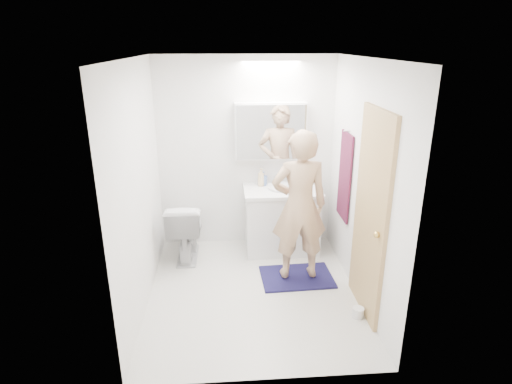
{
  "coord_description": "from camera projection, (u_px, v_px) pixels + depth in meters",
  "views": [
    {
      "loc": [
        -0.26,
        -3.88,
        2.54
      ],
      "look_at": [
        0.05,
        0.25,
        1.05
      ],
      "focal_mm": 29.51,
      "sensor_mm": 36.0,
      "label": 1
    }
  ],
  "objects": [
    {
      "name": "person",
      "position": [
        299.0,
        206.0,
        4.49
      ],
      "size": [
        0.62,
        0.42,
        1.66
      ],
      "primitive_type": "imported",
      "rotation": [
        0.0,
        0.0,
        3.18
      ],
      "color": "tan",
      "rests_on": "bath_rug"
    },
    {
      "name": "soap_bottle_a",
      "position": [
        261.0,
        177.0,
        5.26
      ],
      "size": [
        0.12,
        0.12,
        0.23
      ],
      "primitive_type": "imported",
      "rotation": [
        0.0,
        0.0,
        0.55
      ],
      "color": "#CFB586",
      "rests_on": "countertop"
    },
    {
      "name": "towel_hook",
      "position": [
        347.0,
        131.0,
        4.56
      ],
      "size": [
        0.07,
        0.02,
        0.02
      ],
      "primitive_type": "cylinder",
      "rotation": [
        0.0,
        1.57,
        0.0
      ],
      "color": "silver",
      "rests_on": "wall_right"
    },
    {
      "name": "countertop",
      "position": [
        282.0,
        191.0,
        5.19
      ],
      "size": [
        0.95,
        0.58,
        0.04
      ],
      "primitive_type": "cube",
      "color": "white",
      "rests_on": "vanity_cabinet"
    },
    {
      "name": "toilet",
      "position": [
        186.0,
        229.0,
        5.14
      ],
      "size": [
        0.43,
        0.73,
        0.74
      ],
      "primitive_type": "imported",
      "rotation": [
        0.0,
        0.0,
        3.13
      ],
      "color": "silver",
      "rests_on": "floor"
    },
    {
      "name": "door",
      "position": [
        370.0,
        216.0,
        3.93
      ],
      "size": [
        0.04,
        0.8,
        2.0
      ],
      "primitive_type": "cube",
      "color": "tan",
      "rests_on": "wall_right"
    },
    {
      "name": "faucet",
      "position": [
        280.0,
        178.0,
        5.36
      ],
      "size": [
        0.02,
        0.02,
        0.16
      ],
      "primitive_type": "cylinder",
      "color": "silver",
      "rests_on": "countertop"
    },
    {
      "name": "vanity_cabinet",
      "position": [
        282.0,
        221.0,
        5.33
      ],
      "size": [
        0.9,
        0.55,
        0.78
      ],
      "primitive_type": "cube",
      "color": "silver",
      "rests_on": "floor"
    },
    {
      "name": "bath_rug",
      "position": [
        297.0,
        277.0,
        4.78
      ],
      "size": [
        0.82,
        0.58,
        0.02
      ],
      "primitive_type": "cube",
      "rotation": [
        0.0,
        0.0,
        0.04
      ],
      "color": "#171543",
      "rests_on": "floor"
    },
    {
      "name": "mirror_panel",
      "position": [
        271.0,
        133.0,
        5.07
      ],
      "size": [
        0.84,
        0.01,
        0.66
      ],
      "primitive_type": "cube",
      "color": "silver",
      "rests_on": "medicine_cabinet"
    },
    {
      "name": "floor",
      "position": [
        253.0,
        292.0,
        4.52
      ],
      "size": [
        2.5,
        2.5,
        0.0
      ],
      "primitive_type": "plane",
      "color": "silver",
      "rests_on": "ground"
    },
    {
      "name": "towel",
      "position": [
        345.0,
        177.0,
        4.74
      ],
      "size": [
        0.02,
        0.42,
        1.0
      ],
      "primitive_type": "cube",
      "color": "#18123B",
      "rests_on": "wall_right"
    },
    {
      "name": "soap_bottle_b",
      "position": [
        264.0,
        178.0,
        5.3
      ],
      "size": [
        0.1,
        0.1,
        0.17
      ],
      "primitive_type": "imported",
      "rotation": [
        0.0,
        0.0,
        -0.42
      ],
      "color": "#5D82C9",
      "rests_on": "countertop"
    },
    {
      "name": "ceiling",
      "position": [
        252.0,
        58.0,
        3.71
      ],
      "size": [
        2.5,
        2.5,
        0.0
      ],
      "primitive_type": "plane",
      "rotation": [
        3.14,
        0.0,
        0.0
      ],
      "color": "white",
      "rests_on": "floor"
    },
    {
      "name": "toilet_paper_roll",
      "position": [
        358.0,
        312.0,
        4.09
      ],
      "size": [
        0.11,
        0.11,
        0.1
      ],
      "primitive_type": "cylinder",
      "color": "silver",
      "rests_on": "floor"
    },
    {
      "name": "door_knob",
      "position": [
        377.0,
        235.0,
        3.66
      ],
      "size": [
        0.06,
        0.06,
        0.06
      ],
      "primitive_type": "sphere",
      "color": "gold",
      "rests_on": "door"
    },
    {
      "name": "sink_basin",
      "position": [
        282.0,
        187.0,
        5.2
      ],
      "size": [
        0.36,
        0.36,
        0.03
      ],
      "primitive_type": "cylinder",
      "color": "silver",
      "rests_on": "countertop"
    },
    {
      "name": "wall_right",
      "position": [
        363.0,
        184.0,
        4.19
      ],
      "size": [
        0.0,
        2.5,
        2.5
      ],
      "primitive_type": "plane",
      "rotation": [
        1.57,
        0.0,
        -1.57
      ],
      "color": "white",
      "rests_on": "floor"
    },
    {
      "name": "toothbrush_cup",
      "position": [
        296.0,
        181.0,
        5.33
      ],
      "size": [
        0.12,
        0.12,
        0.1
      ],
      "primitive_type": "imported",
      "rotation": [
        0.0,
        0.0,
        -0.15
      ],
      "color": "#3E55BA",
      "rests_on": "countertop"
    },
    {
      "name": "wall_back",
      "position": [
        246.0,
        154.0,
        5.29
      ],
      "size": [
        2.5,
        0.0,
        2.5
      ],
      "primitive_type": "plane",
      "rotation": [
        1.57,
        0.0,
        0.0
      ],
      "color": "white",
      "rests_on": "floor"
    },
    {
      "name": "medicine_cabinet",
      "position": [
        271.0,
        131.0,
        5.14
      ],
      "size": [
        0.88,
        0.14,
        0.7
      ],
      "primitive_type": "cube",
      "color": "white",
      "rests_on": "wall_back"
    },
    {
      "name": "wall_left",
      "position": [
        139.0,
        189.0,
        4.04
      ],
      "size": [
        0.0,
        2.5,
        2.5
      ],
      "primitive_type": "plane",
      "rotation": [
        1.57,
        0.0,
        1.57
      ],
      "color": "white",
      "rests_on": "floor"
    },
    {
      "name": "wall_front",
      "position": [
        265.0,
        244.0,
        2.94
      ],
      "size": [
        2.5,
        0.0,
        2.5
      ],
      "primitive_type": "plane",
      "rotation": [
        -1.57,
        0.0,
        0.0
      ],
      "color": "white",
      "rests_on": "floor"
    }
  ]
}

